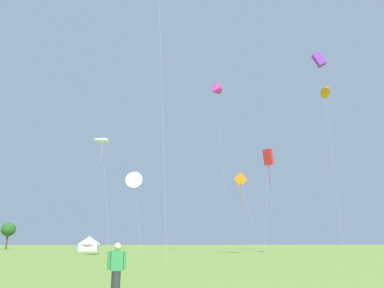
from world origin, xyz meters
TOP-DOWN VIEW (x-y plane):
  - kite_purple_box at (27.20, 53.32)m, footprint 2.69×2.71m
  - kite_white_delta at (-6.91, 55.49)m, footprint 3.08×3.18m
  - kite_orange_parafoil at (21.87, 42.51)m, footprint 2.82×4.25m
  - kite_red_box at (12.80, 44.13)m, footprint 2.79×2.51m
  - kite_orange_diamond at (8.74, 44.91)m, footprint 3.10×1.61m
  - kite_magenta_delta at (7.57, 57.76)m, footprint 4.01×3.25m
  - kite_white_parafoil at (-10.60, 39.16)m, footprint 3.07×2.76m
  - person_spectator at (-5.52, 6.11)m, footprint 0.57×0.28m
  - festival_tent_center at (-15.60, 67.97)m, footprint 4.24×4.24m
  - tree_distant_right at (-36.69, 84.87)m, footprint 3.18×3.18m

SIDE VIEW (x-z plane):
  - person_spectator at x=-5.52m, z-range -0.02..1.71m
  - festival_tent_center at x=-15.60m, z-range 0.15..2.90m
  - tree_distant_right at x=-36.69m, z-range 1.40..7.49m
  - kite_orange_diamond at x=8.74m, z-range 4.46..16.06m
  - kite_white_delta at x=-6.91m, z-range 4.96..18.08m
  - kite_red_box at x=12.80m, z-range 6.24..21.34m
  - kite_white_parafoil at x=-10.60m, z-range 6.89..21.40m
  - kite_orange_parafoil at x=21.87m, z-range 11.54..36.06m
  - kite_magenta_delta at x=7.57m, z-range 14.33..45.81m
  - kite_purple_box at x=27.20m, z-range 17.00..54.09m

